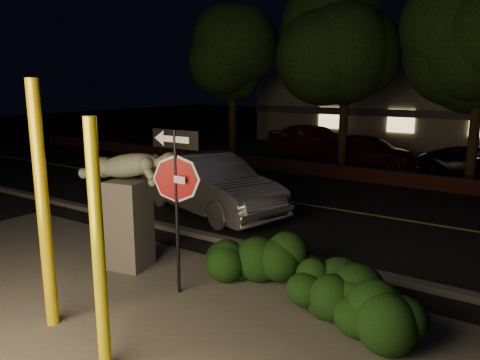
# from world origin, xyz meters

# --- Properties ---
(ground) EXTENTS (90.00, 90.00, 0.00)m
(ground) POSITION_xyz_m (0.00, 10.00, 0.00)
(ground) COLOR black
(ground) RESTS_ON ground
(patio) EXTENTS (14.00, 6.00, 0.02)m
(patio) POSITION_xyz_m (0.00, -1.00, 0.01)
(patio) COLOR #4C4944
(patio) RESTS_ON ground
(road) EXTENTS (80.00, 8.00, 0.01)m
(road) POSITION_xyz_m (0.00, 7.00, 0.01)
(road) COLOR black
(road) RESTS_ON ground
(lane_marking) EXTENTS (80.00, 0.12, 0.00)m
(lane_marking) POSITION_xyz_m (0.00, 7.00, 0.02)
(lane_marking) COLOR #B4AF48
(lane_marking) RESTS_ON road
(curb) EXTENTS (80.00, 0.25, 0.12)m
(curb) POSITION_xyz_m (0.00, 2.90, 0.06)
(curb) COLOR #4C4944
(curb) RESTS_ON ground
(brick_wall) EXTENTS (40.00, 0.35, 0.50)m
(brick_wall) POSITION_xyz_m (0.00, 11.30, 0.25)
(brick_wall) COLOR #4B2118
(brick_wall) RESTS_ON ground
(parking_lot) EXTENTS (40.00, 12.00, 0.01)m
(parking_lot) POSITION_xyz_m (0.00, 17.00, 0.01)
(parking_lot) COLOR black
(parking_lot) RESTS_ON ground
(building) EXTENTS (22.00, 10.20, 4.00)m
(building) POSITION_xyz_m (0.00, 24.99, 2.00)
(building) COLOR #726D5B
(building) RESTS_ON ground
(tree_far_a) EXTENTS (4.60, 4.60, 7.43)m
(tree_far_a) POSITION_xyz_m (-8.00, 13.00, 5.34)
(tree_far_a) COLOR black
(tree_far_a) RESTS_ON ground
(tree_far_b) EXTENTS (5.20, 5.20, 8.41)m
(tree_far_b) POSITION_xyz_m (-2.50, 13.20, 6.05)
(tree_far_b) COLOR black
(tree_far_b) RESTS_ON ground
(yellow_pole_left) EXTENTS (0.18, 0.18, 3.68)m
(yellow_pole_left) POSITION_xyz_m (-1.13, -1.55, 1.84)
(yellow_pole_left) COLOR yellow
(yellow_pole_left) RESTS_ON ground
(yellow_pole_right) EXTENTS (0.16, 0.16, 3.24)m
(yellow_pole_right) POSITION_xyz_m (0.40, -1.84, 1.62)
(yellow_pole_right) COLOR yellow
(yellow_pole_right) RESTS_ON ground
(signpost) EXTENTS (0.97, 0.08, 2.86)m
(signpost) POSITION_xyz_m (-0.26, 0.34, 2.03)
(signpost) COLOR black
(signpost) RESTS_ON ground
(sculpture) EXTENTS (2.23, 0.99, 2.38)m
(sculpture) POSITION_xyz_m (-1.76, 0.68, 1.46)
(sculpture) COLOR #4C4944
(sculpture) RESTS_ON ground
(hedge_center) EXTENTS (2.17, 1.16, 1.09)m
(hedge_center) POSITION_xyz_m (0.60, 1.47, 0.54)
(hedge_center) COLOR black
(hedge_center) RESTS_ON ground
(hedge_right) EXTENTS (1.74, 1.19, 1.04)m
(hedge_right) POSITION_xyz_m (2.18, 1.16, 0.52)
(hedge_right) COLOR black
(hedge_right) RESTS_ON ground
(hedge_far_right) EXTENTS (1.75, 1.44, 1.05)m
(hedge_far_right) POSITION_xyz_m (2.99, 0.81, 0.52)
(hedge_far_right) COLOR black
(hedge_far_right) RESTS_ON ground
(silver_sedan) EXTENTS (5.25, 3.09, 1.63)m
(silver_sedan) POSITION_xyz_m (-2.99, 4.75, 0.82)
(silver_sedan) COLOR silver
(silver_sedan) RESTS_ON ground
(parked_car_red) EXTENTS (5.26, 3.09, 1.68)m
(parked_car_red) POSITION_xyz_m (-4.74, 15.18, 0.84)
(parked_car_red) COLOR maroon
(parked_car_red) RESTS_ON ground
(parked_car_darkred) EXTENTS (4.64, 2.23, 1.30)m
(parked_car_darkred) POSITION_xyz_m (-1.80, 14.53, 0.65)
(parked_car_darkred) COLOR #410E05
(parked_car_darkred) RESTS_ON ground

